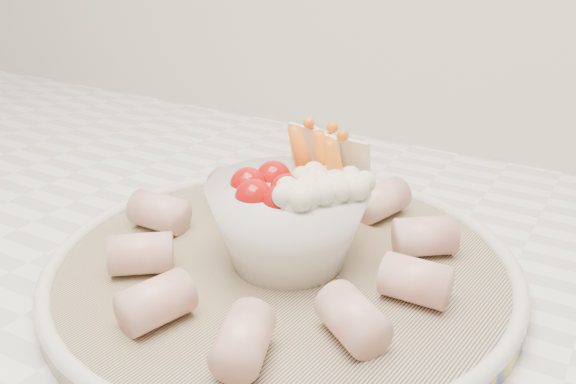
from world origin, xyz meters
The scene contains 3 objects.
serving_platter centered at (0.13, 1.41, 0.93)m, with size 0.39×0.39×0.02m.
veggie_bowl centered at (0.14, 1.42, 0.97)m, with size 0.12×0.12×0.10m.
cured_meat_rolls centered at (0.13, 1.41, 0.95)m, with size 0.27×0.28×0.03m.
Camera 1 is at (0.35, 1.05, 1.18)m, focal length 40.00 mm.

